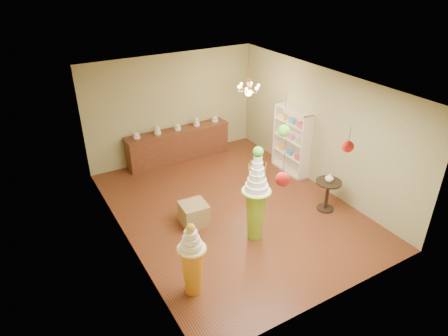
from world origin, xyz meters
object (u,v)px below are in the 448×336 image
round_table (328,191)px  pedestal_green (256,203)px  sideboard (179,144)px  pedestal_orange (192,264)px

round_table → pedestal_green: bearing=-179.4°
pedestal_green → sideboard: (0.15, 4.12, -0.37)m
pedestal_orange → sideboard: bearing=68.1°
round_table → sideboard: bearing=114.6°
pedestal_green → pedestal_orange: size_ratio=1.45×
pedestal_orange → round_table: size_ratio=1.93×
sideboard → round_table: 4.51m
sideboard → round_table: bearing=-65.4°
sideboard → pedestal_green: bearing=-92.0°
pedestal_green → pedestal_orange: 1.96m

